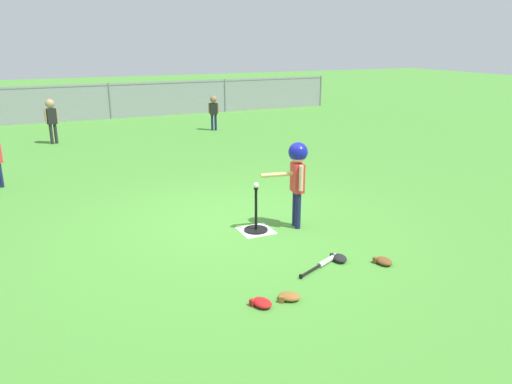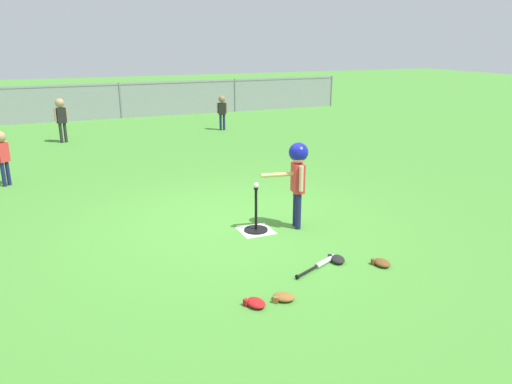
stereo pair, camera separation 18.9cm
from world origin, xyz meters
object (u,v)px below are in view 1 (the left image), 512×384
object	(u,v)px
glove_by_plate	(289,297)
glove_tossed_aside	(339,258)
batting_tee	(256,224)
baseball_on_tee	(256,185)
glove_near_bats	(384,261)
spare_bat_silver	(324,262)
glove_outfield_drop	(262,303)
fielder_deep_left	(51,115)
fielder_near_left	(214,108)
batter_child	(297,168)

from	to	relation	value
glove_by_plate	glove_tossed_aside	world-z (taller)	same
batting_tee	baseball_on_tee	world-z (taller)	baseball_on_tee
batting_tee	glove_near_bats	xyz separation A→B (m)	(0.91, -1.55, -0.06)
batting_tee	spare_bat_silver	bearing A→B (deg)	-78.12
glove_outfield_drop	spare_bat_silver	bearing A→B (deg)	26.45
glove_by_plate	fielder_deep_left	bearing A→B (deg)	100.10
fielder_near_left	glove_outfield_drop	size ratio (longest dim) A/B	3.86
glove_tossed_aside	glove_outfield_drop	world-z (taller)	same
spare_bat_silver	glove_near_bats	bearing A→B (deg)	-22.63
batting_tee	baseball_on_tee	bearing A→B (deg)	180.00
fielder_deep_left	glove_near_bats	world-z (taller)	fielder_deep_left
batting_tee	fielder_near_left	bearing A→B (deg)	74.02
batting_tee	glove_by_plate	distance (m)	1.87
batter_child	fielder_near_left	bearing A→B (deg)	78.20
glove_by_plate	baseball_on_tee	bearing A→B (deg)	75.28
fielder_near_left	glove_outfield_drop	xyz separation A→B (m)	(-2.92, -9.30, -0.60)
glove_by_plate	batter_child	bearing A→B (deg)	58.86
batter_child	fielder_deep_left	size ratio (longest dim) A/B	1.08
glove_near_bats	fielder_deep_left	bearing A→B (deg)	108.67
batting_tee	glove_by_plate	world-z (taller)	batting_tee
glove_near_bats	glove_outfield_drop	distance (m)	1.70
spare_bat_silver	glove_near_bats	size ratio (longest dim) A/B	2.99
batting_tee	glove_tossed_aside	size ratio (longest dim) A/B	2.40
glove_outfield_drop	baseball_on_tee	bearing A→B (deg)	66.80
spare_bat_silver	glove_tossed_aside	bearing A→B (deg)	4.83
fielder_near_left	glove_tossed_aside	xyz separation A→B (m)	(-1.66, -8.76, -0.60)
batter_child	glove_outfield_drop	world-z (taller)	batter_child
fielder_deep_left	glove_near_bats	bearing A→B (deg)	-71.33
batting_tee	spare_bat_silver	size ratio (longest dim) A/B	0.90
baseball_on_tee	glove_tossed_aside	size ratio (longest dim) A/B	0.29
glove_by_plate	glove_outfield_drop	world-z (taller)	same
batting_tee	glove_outfield_drop	size ratio (longest dim) A/B	2.39
glove_tossed_aside	glove_outfield_drop	size ratio (longest dim) A/B	1.00
fielder_near_left	glove_outfield_drop	distance (m)	9.77
glove_near_bats	glove_tossed_aside	size ratio (longest dim) A/B	0.89
batting_tee	spare_bat_silver	xyz separation A→B (m)	(0.27, -1.29, -0.06)
fielder_deep_left	glove_by_plate	distance (m)	9.37
spare_bat_silver	glove_outfield_drop	world-z (taller)	glove_outfield_drop
batter_child	glove_tossed_aside	distance (m)	1.43
batter_child	glove_outfield_drop	distance (m)	2.31
glove_tossed_aside	glove_outfield_drop	xyz separation A→B (m)	(-1.26, -0.54, 0.00)
baseball_on_tee	fielder_near_left	bearing A→B (deg)	74.02
batter_child	glove_tossed_aside	xyz separation A→B (m)	(-0.07, -1.17, -0.81)
fielder_near_left	batting_tee	bearing A→B (deg)	-105.98
spare_bat_silver	glove_near_bats	xyz separation A→B (m)	(0.63, -0.26, 0.01)
baseball_on_tee	batter_child	world-z (taller)	batter_child
glove_by_plate	glove_tossed_aside	size ratio (longest dim) A/B	1.08
baseball_on_tee	glove_tossed_aside	bearing A→B (deg)	-68.96
batter_child	spare_bat_silver	xyz separation A→B (m)	(-0.29, -1.19, -0.82)
glove_by_plate	glove_tossed_aside	xyz separation A→B (m)	(0.96, 0.54, 0.00)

